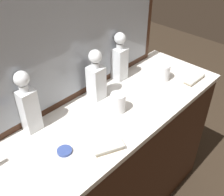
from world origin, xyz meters
The scene contains 10 objects.
dresser centered at (0.00, 0.00, 0.43)m, with size 1.38×0.48×0.86m.
dresser_mirror centered at (0.00, 0.22, 1.23)m, with size 1.15×0.03×0.73m.
crystal_decanter_rear centered at (0.25, 0.18, 0.98)m, with size 0.07×0.07×0.28m.
crystal_decanter_right centered at (0.03, 0.14, 0.98)m, with size 0.07×0.07×0.28m.
crystal_decanter_left centered at (-0.34, 0.18, 0.99)m, with size 0.07×0.07×0.30m.
crystal_tumbler_rear centered at (0.02, -0.02, 0.91)m, with size 0.07×0.07×0.10m.
crystal_tumbler_far_left centered at (0.41, -0.01, 0.91)m, with size 0.09×0.09×0.10m.
silver_brush_right centered at (0.53, -0.15, 0.88)m, with size 0.15×0.06×0.02m.
silver_brush_left centered at (-0.20, -0.16, 0.88)m, with size 0.15×0.11×0.02m.
porcelain_dish centered at (-0.33, -0.04, 0.87)m, with size 0.06×0.06×0.01m.
Camera 1 is at (-0.75, -0.71, 1.71)m, focal length 43.16 mm.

